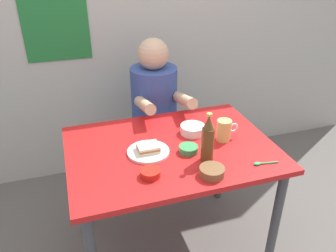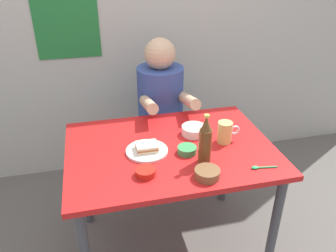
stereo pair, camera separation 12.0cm
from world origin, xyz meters
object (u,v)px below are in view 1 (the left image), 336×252
at_px(person_seated, 155,97).
at_px(sandwich, 148,148).
at_px(plate_orange, 148,152).
at_px(beer_mug, 224,130).
at_px(dining_table, 171,161).
at_px(beer_bottle, 208,140).
at_px(stool, 155,147).
at_px(condiment_bowl_brown, 212,171).

distance_m(person_seated, sandwich, 0.68).
bearing_deg(plate_orange, beer_mug, 0.57).
distance_m(dining_table, sandwich, 0.18).
relative_size(beer_mug, beer_bottle, 0.48).
bearing_deg(dining_table, stool, 82.36).
bearing_deg(beer_bottle, plate_orange, 149.82).
relative_size(person_seated, beer_mug, 5.71).
bearing_deg(condiment_bowl_brown, beer_bottle, 77.22).
relative_size(beer_mug, condiment_bowl_brown, 1.05).
xyz_separation_m(dining_table, condiment_bowl_brown, (0.10, -0.30, 0.12)).
bearing_deg(beer_bottle, stool, 93.34).
bearing_deg(beer_mug, beer_bottle, -137.45).
height_order(dining_table, beer_bottle, beer_bottle).
xyz_separation_m(person_seated, sandwich, (-0.22, -0.64, 0.01)).
distance_m(plate_orange, condiment_bowl_brown, 0.36).
distance_m(stool, sandwich, 0.81).
height_order(dining_table, plate_orange, plate_orange).
xyz_separation_m(dining_table, person_seated, (0.08, 0.62, 0.12)).
bearing_deg(stool, condiment_bowl_brown, -88.85).
bearing_deg(stool, sandwich, -108.27).
xyz_separation_m(plate_orange, beer_bottle, (0.26, -0.15, 0.11)).
xyz_separation_m(stool, plate_orange, (-0.22, -0.65, 0.40)).
xyz_separation_m(dining_table, sandwich, (-0.13, -0.02, 0.13)).
relative_size(sandwich, beer_bottle, 0.42).
height_order(plate_orange, condiment_bowl_brown, condiment_bowl_brown).
bearing_deg(person_seated, sandwich, -108.57).
bearing_deg(person_seated, dining_table, -97.78).
bearing_deg(beer_mug, sandwich, -179.43).
bearing_deg(beer_bottle, person_seated, 93.39).
height_order(person_seated, plate_orange, person_seated).
height_order(stool, beer_mug, beer_mug).
distance_m(person_seated, beer_bottle, 0.80).
distance_m(plate_orange, sandwich, 0.02).
bearing_deg(sandwich, plate_orange, 165.96).
bearing_deg(beer_mug, dining_table, 176.40).
bearing_deg(plate_orange, beer_bottle, -30.18).
bearing_deg(dining_table, beer_mug, -3.60).
bearing_deg(dining_table, beer_bottle, -53.25).
bearing_deg(condiment_bowl_brown, stool, 91.15).
xyz_separation_m(beer_bottle, condiment_bowl_brown, (-0.03, -0.13, -0.10)).
xyz_separation_m(sandwich, condiment_bowl_brown, (0.23, -0.28, -0.01)).
xyz_separation_m(stool, beer_bottle, (0.05, -0.81, 0.51)).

